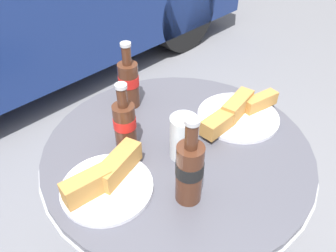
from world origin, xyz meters
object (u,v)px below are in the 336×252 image
at_px(cola_bottle_left, 125,124).
at_px(cola_bottle_center, 189,170).
at_px(lunch_plate_near, 238,113).
at_px(cola_bottle_right, 129,82).
at_px(bistro_table, 177,177).
at_px(drinking_glass, 183,139).
at_px(lunch_plate_far, 106,180).

distance_m(cola_bottle_left, cola_bottle_center, 0.25).
bearing_deg(lunch_plate_near, cola_bottle_left, 154.25).
bearing_deg(cola_bottle_left, cola_bottle_right, 45.91).
bearing_deg(cola_bottle_right, bistro_table, -99.44).
bearing_deg(bistro_table, drinking_glass, -118.38).
distance_m(cola_bottle_left, lunch_plate_far, 0.17).
distance_m(cola_bottle_left, cola_bottle_right, 0.21).
xyz_separation_m(cola_bottle_center, lunch_plate_near, (0.35, 0.09, -0.07)).
bearing_deg(drinking_glass, cola_bottle_right, 77.91).
bearing_deg(lunch_plate_near, cola_bottle_right, 120.37).
relative_size(bistro_table, cola_bottle_left, 3.78).
distance_m(cola_bottle_right, lunch_plate_near, 0.36).
xyz_separation_m(cola_bottle_right, lunch_plate_near, (0.18, -0.31, -0.06)).
bearing_deg(cola_bottle_center, lunch_plate_far, 124.96).
bearing_deg(cola_bottle_right, drinking_glass, -102.09).
distance_m(cola_bottle_right, drinking_glass, 0.30).
bearing_deg(cola_bottle_left, cola_bottle_center, -94.34).
xyz_separation_m(bistro_table, drinking_glass, (-0.02, -0.04, 0.20)).
distance_m(bistro_table, lunch_plate_far, 0.29).
relative_size(cola_bottle_center, lunch_plate_far, 0.99).
distance_m(bistro_table, cola_bottle_left, 0.26).
xyz_separation_m(cola_bottle_left, cola_bottle_right, (0.15, 0.15, 0.01)).
bearing_deg(lunch_plate_far, cola_bottle_right, 39.41).
bearing_deg(lunch_plate_near, lunch_plate_far, 170.68).
bearing_deg(bistro_table, cola_bottle_left, 134.85).
bearing_deg(cola_bottle_center, lunch_plate_near, 14.96).
bearing_deg(cola_bottle_center, cola_bottle_left, 85.66).
distance_m(cola_bottle_right, lunch_plate_far, 0.37).
xyz_separation_m(bistro_table, cola_bottle_left, (-0.10, 0.10, 0.22)).
bearing_deg(cola_bottle_center, cola_bottle_right, 67.62).
distance_m(bistro_table, drinking_glass, 0.20).
xyz_separation_m(bistro_table, cola_bottle_center, (-0.12, -0.15, 0.23)).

